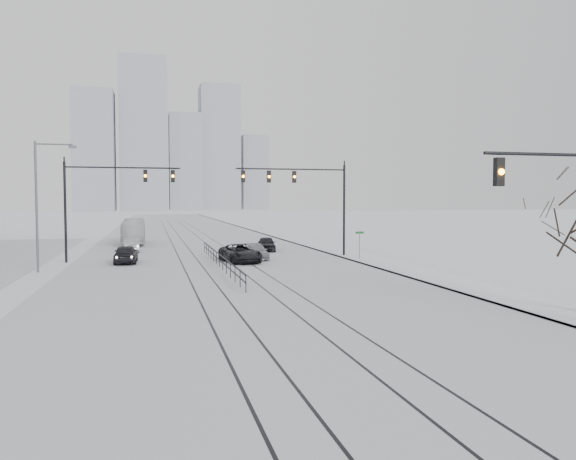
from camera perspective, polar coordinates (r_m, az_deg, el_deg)
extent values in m
plane|color=white|center=(13.34, 9.17, -18.83)|extent=(500.00, 500.00, 0.00)
cube|color=silver|center=(71.73, -9.79, -0.96)|extent=(22.00, 260.00, 0.02)
cube|color=white|center=(73.87, 0.72, -0.75)|extent=(5.00, 260.00, 0.16)
cube|color=gray|center=(73.31, -1.14, -0.80)|extent=(0.10, 260.00, 0.12)
cube|color=black|center=(51.68, -11.15, -2.50)|extent=(0.10, 180.00, 0.01)
cube|color=black|center=(51.76, -9.60, -2.48)|extent=(0.10, 180.00, 0.01)
cube|color=black|center=(51.98, -6.96, -2.44)|extent=(0.10, 180.00, 0.01)
cube|color=black|center=(52.16, -5.43, -2.41)|extent=(0.10, 180.00, 0.01)
cube|color=#9399A2|center=(273.49, -19.09, 7.60)|extent=(18.00, 18.00, 55.00)
cube|color=#9399A2|center=(281.13, -14.44, 9.28)|extent=(22.00, 22.00, 72.00)
cube|color=#9399A2|center=(288.52, -10.39, 6.77)|extent=(16.00, 16.00, 48.00)
cube|color=#9399A2|center=(298.67, -7.01, 8.21)|extent=(20.00, 20.00, 64.00)
cube|color=#9399A2|center=(308.68, -3.46, 5.82)|extent=(14.00, 14.00, 40.00)
cylinder|color=black|center=(22.54, 25.75, 6.91)|extent=(6.00, 0.12, 0.12)
cube|color=black|center=(21.07, 20.64, 5.54)|extent=(0.32, 0.24, 1.00)
sphere|color=orange|center=(20.95, 20.86, 5.55)|extent=(0.22, 0.22, 0.22)
cylinder|color=black|center=(49.20, 5.72, 1.90)|extent=(0.20, 0.20, 8.00)
cylinder|color=black|center=(47.89, 0.34, 6.20)|extent=(9.50, 0.12, 0.12)
cube|color=black|center=(47.03, -4.59, 5.45)|extent=(0.32, 0.24, 1.00)
sphere|color=orange|center=(46.89, -4.56, 5.46)|extent=(0.22, 0.22, 0.22)
cube|color=black|center=(47.43, -1.95, 5.44)|extent=(0.32, 0.24, 1.00)
sphere|color=orange|center=(47.29, -1.92, 5.45)|extent=(0.22, 0.22, 0.22)
cube|color=black|center=(47.92, 0.63, 5.42)|extent=(0.32, 0.24, 1.00)
sphere|color=orange|center=(47.79, 0.68, 5.42)|extent=(0.22, 0.22, 0.22)
cylinder|color=black|center=(47.87, -21.69, 1.67)|extent=(0.20, 0.20, 8.00)
cylinder|color=black|center=(47.52, -16.36, 6.10)|extent=(9.00, 0.12, 0.12)
cube|color=black|center=(47.47, -11.62, 5.38)|extent=(0.32, 0.24, 1.00)
sphere|color=orange|center=(47.33, -11.62, 5.39)|extent=(0.22, 0.22, 0.22)
cube|color=black|center=(47.44, -14.29, 5.35)|extent=(0.32, 0.24, 1.00)
sphere|color=orange|center=(47.30, -14.29, 5.36)|extent=(0.22, 0.22, 0.22)
cylinder|color=#595B60|center=(42.10, -24.18, 2.15)|extent=(0.16, 0.16, 9.00)
cylinder|color=#595B60|center=(42.07, -22.69, 8.04)|extent=(2.40, 0.10, 0.10)
cube|color=#595B60|center=(41.89, -21.05, 7.89)|extent=(0.50, 0.25, 0.18)
cube|color=black|center=(41.87, -6.99, -2.48)|extent=(0.06, 24.00, 0.06)
cube|color=black|center=(41.91, -6.98, -3.03)|extent=(0.06, 24.00, 0.06)
cylinder|color=#595B60|center=(46.63, 7.27, -1.61)|extent=(0.06, 0.06, 2.40)
cube|color=#0C4C19|center=(46.55, 7.28, -0.26)|extent=(0.70, 0.04, 0.18)
imported|color=black|center=(45.87, -16.15, -2.36)|extent=(1.82, 4.35, 1.47)
imported|color=#A7ABAF|center=(55.66, -15.64, -1.50)|extent=(1.66, 4.15, 1.34)
imported|color=black|center=(44.93, -4.87, -2.38)|extent=(3.21, 5.53, 1.45)
imported|color=gray|center=(47.18, -3.25, -2.25)|extent=(1.81, 4.27, 1.23)
imported|color=black|center=(54.66, -2.21, -1.43)|extent=(2.25, 4.33, 1.41)
imported|color=silver|center=(65.62, -15.41, -0.17)|extent=(2.38, 10.16, 2.83)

